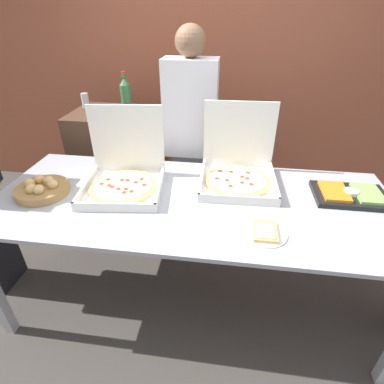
{
  "coord_description": "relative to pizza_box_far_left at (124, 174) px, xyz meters",
  "views": [
    {
      "loc": [
        0.21,
        -1.51,
        1.87
      ],
      "look_at": [
        0.0,
        0.0,
        0.93
      ],
      "focal_mm": 28.0,
      "sensor_mm": 36.0,
      "label": 1
    }
  ],
  "objects": [
    {
      "name": "buffet_table",
      "position": [
        0.45,
        -0.1,
        -0.17
      ],
      "size": [
        2.44,
        0.99,
        0.88
      ],
      "color": "#A8AAB2",
      "rests_on": "ground_plane"
    },
    {
      "name": "pizza_box_near_left",
      "position": [
        0.72,
        0.18,
        0.0
      ],
      "size": [
        0.5,
        0.52,
        0.48
      ],
      "rotation": [
        0.0,
        0.0,
        0.03
      ],
      "color": "white",
      "rests_on": "buffet_table"
    },
    {
      "name": "brick_wall_behind",
      "position": [
        0.45,
        1.6,
        0.44
      ],
      "size": [
        10.0,
        0.06,
        2.8
      ],
      "color": "#9E5138",
      "rests_on": "ground_plane"
    },
    {
      "name": "soda_bottle",
      "position": [
        -0.25,
        0.89,
        0.28
      ],
      "size": [
        0.09,
        0.09,
        0.33
      ],
      "color": "#2D6638",
      "rests_on": "sideboard_podium"
    },
    {
      "name": "person_guest_cap",
      "position": [
        0.34,
        0.63,
        -0.02
      ],
      "size": [
        0.4,
        0.22,
        1.79
      ],
      "rotation": [
        0.0,
        0.0,
        3.14
      ],
      "color": "slate",
      "rests_on": "ground_plane"
    },
    {
      "name": "pizza_box_far_left",
      "position": [
        0.0,
        0.0,
        0.0
      ],
      "size": [
        0.54,
        0.55,
        0.48
      ],
      "rotation": [
        0.0,
        0.0,
        0.12
      ],
      "color": "white",
      "rests_on": "buffet_table"
    },
    {
      "name": "ground_plane",
      "position": [
        0.45,
        -0.1,
        -0.96
      ],
      "size": [
        16.0,
        16.0,
        0.0
      ],
      "primitive_type": "plane",
      "color": "#423D38"
    },
    {
      "name": "bread_basket",
      "position": [
        -0.48,
        -0.17,
        -0.05
      ],
      "size": [
        0.32,
        0.32,
        0.1
      ],
      "color": "#9E7542",
      "rests_on": "buffet_table"
    },
    {
      "name": "sideboard_podium",
      "position": [
        -0.36,
        0.86,
        -0.41
      ],
      "size": [
        0.76,
        0.57,
        1.09
      ],
      "color": "#4C3323",
      "rests_on": "ground_plane"
    },
    {
      "name": "veggie_tray",
      "position": [
        1.41,
        0.05,
        -0.06
      ],
      "size": [
        0.43,
        0.28,
        0.05
      ],
      "color": "black",
      "rests_on": "buffet_table"
    },
    {
      "name": "paper_plate_front_left",
      "position": [
        0.87,
        -0.37,
        -0.07
      ],
      "size": [
        0.23,
        0.23,
        0.03
      ],
      "color": "white",
      "rests_on": "buffet_table"
    },
    {
      "name": "soda_can_silver",
      "position": [
        -0.68,
        0.98,
        0.19
      ],
      "size": [
        0.07,
        0.07,
        0.12
      ],
      "color": "silver",
      "rests_on": "sideboard_podium"
    }
  ]
}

